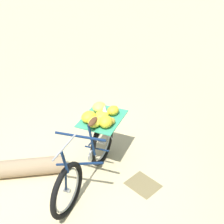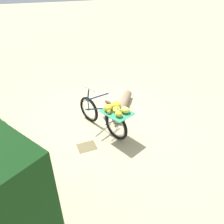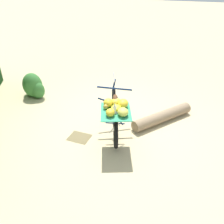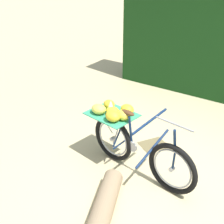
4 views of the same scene
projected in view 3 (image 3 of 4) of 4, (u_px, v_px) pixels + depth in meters
The scene contains 5 objects.
ground_plane at pixel (107, 124), 5.19m from camera, with size 60.00×60.00×0.00m, color #C6B284.
bicycle at pixel (115, 112), 4.60m from camera, with size 1.00×1.76×1.03m.
fallen_log at pixel (162, 117), 5.23m from camera, with size 0.26×0.26×1.58m, color #937A5B.
shrub_cluster at pixel (33, 87), 6.23m from camera, with size 0.71×0.48×0.67m.
leaf_litter_patch at pixel (79, 137), 4.76m from camera, with size 0.44×0.36×0.01m, color olive.
Camera 3 is at (-1.65, 3.98, 2.90)m, focal length 36.90 mm.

